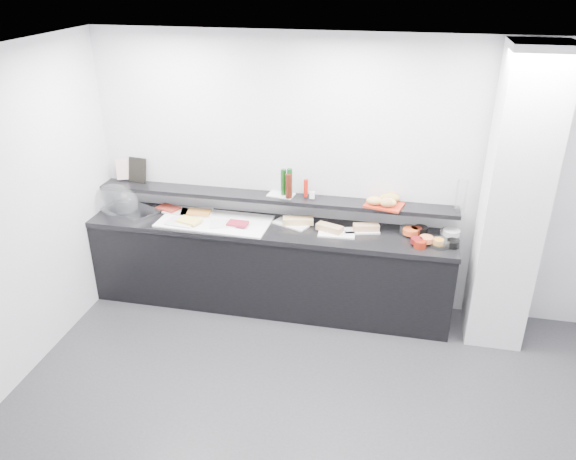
% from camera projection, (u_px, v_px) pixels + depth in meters
% --- Properties ---
extents(ground, '(5.00, 5.00, 0.00)m').
position_uv_depth(ground, '(306.00, 435.00, 4.26)').
color(ground, '#2D2D30').
rests_on(ground, ground).
extents(back_wall, '(5.00, 0.02, 2.70)m').
position_uv_depth(back_wall, '(345.00, 178.00, 5.43)').
color(back_wall, silver).
rests_on(back_wall, ground).
extents(ceiling, '(5.00, 5.00, 0.00)m').
position_uv_depth(ceiling, '(313.00, 72.00, 3.08)').
color(ceiling, white).
rests_on(ceiling, back_wall).
extents(column, '(0.50, 0.50, 2.70)m').
position_uv_depth(column, '(513.00, 204.00, 4.84)').
color(column, silver).
rests_on(column, ground).
extents(buffet_cabinet, '(3.60, 0.60, 0.85)m').
position_uv_depth(buffet_cabinet, '(269.00, 268.00, 5.70)').
color(buffet_cabinet, black).
rests_on(buffet_cabinet, ground).
extents(counter_top, '(3.62, 0.62, 0.05)m').
position_uv_depth(counter_top, '(268.00, 228.00, 5.51)').
color(counter_top, black).
rests_on(counter_top, buffet_cabinet).
extents(wall_shelf, '(3.60, 0.25, 0.04)m').
position_uv_depth(wall_shelf, '(272.00, 198.00, 5.55)').
color(wall_shelf, black).
rests_on(wall_shelf, back_wall).
extents(cloche_base, '(0.61, 0.53, 0.04)m').
position_uv_depth(cloche_base, '(132.00, 211.00, 5.77)').
color(cloche_base, '#ACAEB3').
rests_on(cloche_base, counter_top).
extents(cloche_dome, '(0.56, 0.43, 0.34)m').
position_uv_depth(cloche_dome, '(116.00, 201.00, 5.75)').
color(cloche_dome, white).
rests_on(cloche_dome, cloche_base).
extents(linen_runner, '(1.12, 0.56, 0.01)m').
position_uv_depth(linen_runner, '(215.00, 221.00, 5.58)').
color(linen_runner, white).
rests_on(linen_runner, counter_top).
extents(platter_meat_a, '(0.30, 0.22, 0.01)m').
position_uv_depth(platter_meat_a, '(178.00, 211.00, 5.76)').
color(platter_meat_a, silver).
rests_on(platter_meat_a, linen_runner).
extents(food_meat_a, '(0.26, 0.21, 0.02)m').
position_uv_depth(food_meat_a, '(168.00, 208.00, 5.79)').
color(food_meat_a, maroon).
rests_on(food_meat_a, platter_meat_a).
extents(platter_salmon, '(0.37, 0.28, 0.01)m').
position_uv_depth(platter_salmon, '(197.00, 212.00, 5.74)').
color(platter_salmon, white).
rests_on(platter_salmon, linen_runner).
extents(food_salmon, '(0.25, 0.18, 0.02)m').
position_uv_depth(food_salmon, '(199.00, 212.00, 5.69)').
color(food_salmon, '#C67528').
rests_on(food_salmon, platter_salmon).
extents(platter_cheese, '(0.30, 0.22, 0.01)m').
position_uv_depth(platter_cheese, '(181.00, 223.00, 5.52)').
color(platter_cheese, silver).
rests_on(platter_cheese, linen_runner).
extents(food_cheese, '(0.26, 0.20, 0.02)m').
position_uv_depth(food_cheese, '(189.00, 221.00, 5.51)').
color(food_cheese, '#F5DB5F').
rests_on(food_cheese, platter_cheese).
extents(platter_meat_b, '(0.30, 0.24, 0.01)m').
position_uv_depth(platter_meat_b, '(223.00, 224.00, 5.48)').
color(platter_meat_b, white).
rests_on(platter_meat_b, linen_runner).
extents(food_meat_b, '(0.20, 0.13, 0.02)m').
position_uv_depth(food_meat_b, '(238.00, 223.00, 5.45)').
color(food_meat_b, maroon).
rests_on(food_meat_b, platter_meat_b).
extents(sandwich_plate_left, '(0.38, 0.28, 0.01)m').
position_uv_depth(sandwich_plate_left, '(291.00, 224.00, 5.51)').
color(sandwich_plate_left, white).
rests_on(sandwich_plate_left, counter_top).
extents(sandwich_food_left, '(0.32, 0.17, 0.06)m').
position_uv_depth(sandwich_food_left, '(298.00, 221.00, 5.50)').
color(sandwich_food_left, tan).
rests_on(sandwich_food_left, sandwich_plate_left).
extents(tongs_left, '(0.16, 0.02, 0.01)m').
position_uv_depth(tongs_left, '(289.00, 223.00, 5.52)').
color(tongs_left, silver).
rests_on(tongs_left, sandwich_plate_left).
extents(sandwich_plate_mid, '(0.35, 0.17, 0.01)m').
position_uv_depth(sandwich_plate_mid, '(336.00, 234.00, 5.31)').
color(sandwich_plate_mid, white).
rests_on(sandwich_plate_mid, counter_top).
extents(sandwich_food_mid, '(0.27, 0.18, 0.06)m').
position_uv_depth(sandwich_food_mid, '(329.00, 228.00, 5.35)').
color(sandwich_food_mid, tan).
rests_on(sandwich_food_mid, sandwich_plate_mid).
extents(tongs_mid, '(0.16, 0.02, 0.01)m').
position_uv_depth(tongs_mid, '(335.00, 233.00, 5.31)').
color(tongs_mid, '#B1B4B8').
rests_on(tongs_mid, sandwich_plate_mid).
extents(sandwich_plate_right, '(0.36, 0.22, 0.01)m').
position_uv_depth(sandwich_plate_right, '(362.00, 231.00, 5.38)').
color(sandwich_plate_right, white).
rests_on(sandwich_plate_right, counter_top).
extents(sandwich_food_right, '(0.26, 0.15, 0.06)m').
position_uv_depth(sandwich_food_right, '(366.00, 227.00, 5.37)').
color(sandwich_food_right, tan).
rests_on(sandwich_food_right, sandwich_plate_right).
extents(tongs_right, '(0.16, 0.05, 0.01)m').
position_uv_depth(tongs_right, '(350.00, 232.00, 5.34)').
color(tongs_right, '#ADAFB4').
rests_on(tongs_right, sandwich_plate_right).
extents(bowl_glass_fruit, '(0.17, 0.17, 0.07)m').
position_uv_depth(bowl_glass_fruit, '(408.00, 231.00, 5.32)').
color(bowl_glass_fruit, white).
rests_on(bowl_glass_fruit, counter_top).
extents(fill_glass_fruit, '(0.16, 0.16, 0.05)m').
position_uv_depth(fill_glass_fruit, '(410.00, 231.00, 5.28)').
color(fill_glass_fruit, '#DE511E').
rests_on(fill_glass_fruit, bowl_glass_fruit).
extents(bowl_black_jam, '(0.15, 0.15, 0.07)m').
position_uv_depth(bowl_black_jam, '(421.00, 230.00, 5.33)').
color(bowl_black_jam, black).
rests_on(bowl_black_jam, counter_top).
extents(fill_black_jam, '(0.12, 0.12, 0.05)m').
position_uv_depth(fill_black_jam, '(417.00, 230.00, 5.31)').
color(fill_black_jam, '#631A0E').
rests_on(fill_black_jam, bowl_black_jam).
extents(bowl_glass_cream, '(0.20, 0.20, 0.07)m').
position_uv_depth(bowl_glass_cream, '(449.00, 234.00, 5.26)').
color(bowl_glass_cream, white).
rests_on(bowl_glass_cream, counter_top).
extents(fill_glass_cream, '(0.19, 0.19, 0.05)m').
position_uv_depth(fill_glass_cream, '(451.00, 232.00, 5.26)').
color(fill_glass_cream, white).
rests_on(fill_glass_cream, bowl_glass_cream).
extents(bowl_red_jam, '(0.15, 0.15, 0.07)m').
position_uv_depth(bowl_red_jam, '(420.00, 244.00, 5.07)').
color(bowl_red_jam, maroon).
rests_on(bowl_red_jam, counter_top).
extents(fill_red_jam, '(0.13, 0.13, 0.05)m').
position_uv_depth(fill_red_jam, '(417.00, 241.00, 5.11)').
color(fill_red_jam, '#630E11').
rests_on(fill_red_jam, bowl_red_jam).
extents(bowl_glass_salmon, '(0.23, 0.23, 0.07)m').
position_uv_depth(bowl_glass_salmon, '(440.00, 244.00, 5.08)').
color(bowl_glass_salmon, white).
rests_on(bowl_glass_salmon, counter_top).
extents(fill_glass_salmon, '(0.15, 0.15, 0.05)m').
position_uv_depth(fill_glass_salmon, '(426.00, 239.00, 5.13)').
color(fill_glass_salmon, orange).
rests_on(fill_glass_salmon, bowl_glass_salmon).
extents(bowl_black_fruit, '(0.13, 0.13, 0.07)m').
position_uv_depth(bowl_black_fruit, '(453.00, 244.00, 5.08)').
color(bowl_black_fruit, black).
rests_on(bowl_black_fruit, counter_top).
extents(fill_black_fruit, '(0.10, 0.10, 0.05)m').
position_uv_depth(fill_black_fruit, '(439.00, 242.00, 5.09)').
color(fill_black_fruit, orange).
rests_on(fill_black_fruit, bowl_black_fruit).
extents(framed_print, '(0.21, 0.10, 0.26)m').
position_uv_depth(framed_print, '(137.00, 170.00, 5.83)').
color(framed_print, black).
rests_on(framed_print, wall_shelf).
extents(print_art, '(0.17, 0.11, 0.22)m').
position_uv_depth(print_art, '(124.00, 169.00, 5.86)').
color(print_art, '#CB9D92').
rests_on(print_art, framed_print).
extents(condiment_tray, '(0.28, 0.19, 0.01)m').
position_uv_depth(condiment_tray, '(281.00, 195.00, 5.55)').
color(condiment_tray, white).
rests_on(condiment_tray, wall_shelf).
extents(bottle_green_a, '(0.07, 0.07, 0.26)m').
position_uv_depth(bottle_green_a, '(284.00, 182.00, 5.49)').
color(bottle_green_a, '#113D10').
rests_on(bottle_green_a, condiment_tray).
extents(bottle_brown, '(0.07, 0.07, 0.24)m').
position_uv_depth(bottle_brown, '(289.00, 186.00, 5.42)').
color(bottle_brown, '#3D140B').
rests_on(bottle_brown, condiment_tray).
extents(bottle_green_b, '(0.06, 0.06, 0.28)m').
position_uv_depth(bottle_green_b, '(290.00, 183.00, 5.45)').
color(bottle_green_b, '#103C15').
rests_on(bottle_green_b, condiment_tray).
extents(bottle_hot, '(0.06, 0.06, 0.18)m').
position_uv_depth(bottle_hot, '(306.00, 188.00, 5.45)').
color(bottle_hot, red).
rests_on(bottle_hot, condiment_tray).
extents(shaker_salt, '(0.05, 0.05, 0.07)m').
position_uv_depth(shaker_salt, '(313.00, 195.00, 5.43)').
color(shaker_salt, white).
rests_on(shaker_salt, condiment_tray).
extents(shaker_pepper, '(0.03, 0.03, 0.07)m').
position_uv_depth(shaker_pepper, '(311.00, 195.00, 5.43)').
color(shaker_pepper, white).
rests_on(shaker_pepper, condiment_tray).
extents(bread_tray, '(0.39, 0.31, 0.02)m').
position_uv_depth(bread_tray, '(384.00, 205.00, 5.31)').
color(bread_tray, '#B52A13').
rests_on(bread_tray, wall_shelf).
extents(bread_roll_n, '(0.18, 0.14, 0.08)m').
position_uv_depth(bread_roll_n, '(392.00, 198.00, 5.34)').
color(bread_roll_n, '#B19343').
rests_on(bread_roll_n, bread_tray).
extents(bread_roll_ne, '(0.18, 0.14, 0.08)m').
position_uv_depth(bread_roll_ne, '(391.00, 196.00, 5.37)').
color(bread_roll_ne, '#AD7242').
rests_on(bread_roll_ne, bread_tray).
extents(bread_roll_sw, '(0.16, 0.10, 0.08)m').
position_uv_depth(bread_roll_sw, '(374.00, 201.00, 5.27)').
color(bread_roll_sw, tan).
rests_on(bread_roll_sw, bread_tray).
extents(bread_roll_s, '(0.17, 0.14, 0.08)m').
position_uv_depth(bread_roll_s, '(388.00, 203.00, 5.22)').
color(bread_roll_s, '#AD7842').
rests_on(bread_roll_s, bread_tray).
extents(bread_roll_se, '(0.16, 0.11, 0.08)m').
position_uv_depth(bread_roll_se, '(388.00, 202.00, 5.24)').
color(bread_roll_se, gold).
rests_on(bread_roll_se, bread_tray).
extents(bread_roll_midw, '(0.15, 0.11, 0.08)m').
position_uv_depth(bread_roll_midw, '(386.00, 198.00, 5.33)').
color(bread_roll_midw, '#AD8B42').
rests_on(bread_roll_midw, bread_tray).
extents(carafe, '(0.12, 0.12, 0.30)m').
position_uv_depth(carafe, '(461.00, 196.00, 5.14)').
color(carafe, silver).
rests_on(carafe, wall_shelf).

